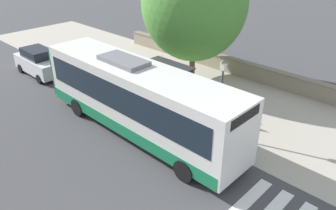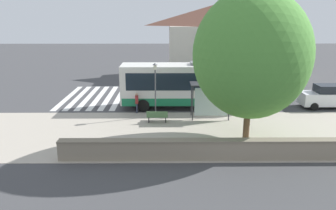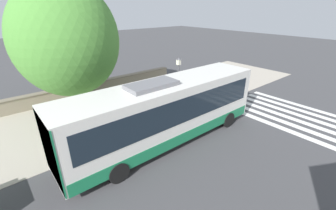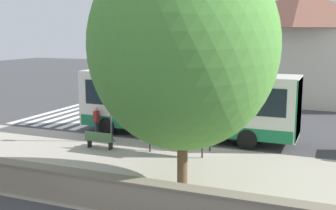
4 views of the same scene
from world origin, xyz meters
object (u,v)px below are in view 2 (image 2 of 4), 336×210
at_px(bus, 196,84).
at_px(shade_tree, 251,55).
at_px(pedestrian, 137,101).
at_px(bus_shelter, 211,90).
at_px(parked_car_behind_bus, 328,97).
at_px(bench, 157,116).
at_px(street_lamp_near, 155,85).

bearing_deg(bus, shade_tree, -160.84).
xyz_separation_m(pedestrian, shade_tree, (-5.65, -7.25, 4.31)).
relative_size(bus_shelter, shade_tree, 0.33).
relative_size(bus_shelter, parked_car_behind_bus, 0.66).
distance_m(shade_tree, parked_car_behind_bus, 11.83).
distance_m(bus_shelter, pedestrian, 5.87).
height_order(bus, shade_tree, shade_tree).
relative_size(bus_shelter, bench, 1.94).
xyz_separation_m(bus_shelter, street_lamp_near, (0.58, 4.04, 0.27)).
bearing_deg(shade_tree, bus, 19.16).
bearing_deg(bench, street_lamp_near, 6.15).
bearing_deg(parked_car_behind_bus, bus, 88.86).
distance_m(bus, bus_shelter, 3.24).
bearing_deg(pedestrian, bus, -71.12).
xyz_separation_m(pedestrian, bench, (-2.42, -1.65, -0.47)).
xyz_separation_m(bench, shade_tree, (-3.24, -5.59, 4.78)).
bearing_deg(street_lamp_near, pedestrian, 57.90).
relative_size(bench, parked_car_behind_bus, 0.34).
bearing_deg(shade_tree, bench, 59.94).
distance_m(pedestrian, bench, 2.96).
bearing_deg(shade_tree, bus_shelter, 22.43).
distance_m(bus, pedestrian, 5.09).
height_order(bench, parked_car_behind_bus, parked_car_behind_bus).
xyz_separation_m(street_lamp_near, shade_tree, (-4.72, -5.75, 2.82)).
bearing_deg(bench, bus_shelter, -76.92).
height_order(bench, street_lamp_near, street_lamp_near).
distance_m(bench, parked_car_behind_bus, 14.57).
xyz_separation_m(pedestrian, street_lamp_near, (-0.94, -1.49, 1.49)).
xyz_separation_m(bus_shelter, bench, (-0.90, 3.89, -1.69)).
xyz_separation_m(bus_shelter, pedestrian, (1.51, 5.54, -1.22)).
bearing_deg(pedestrian, parked_car_behind_bus, -84.92).
bearing_deg(pedestrian, street_lamp_near, -122.10).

